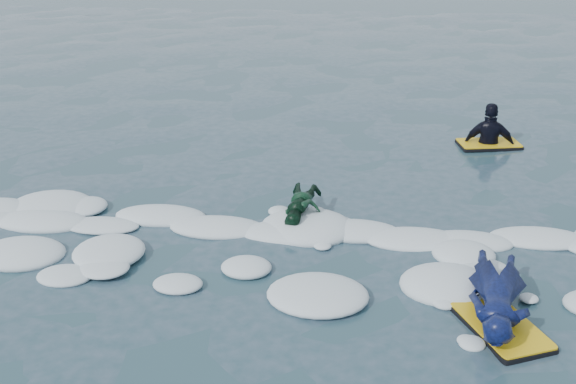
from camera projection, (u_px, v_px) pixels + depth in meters
The scene contains 5 objects.
ground at pixel (270, 284), 8.63m from camera, with size 120.00×120.00×0.00m, color #1B3542.
foam_band at pixel (280, 245), 9.58m from camera, with size 12.00×3.10×0.30m, color silver, non-canonical shape.
prone_woman_unit at pixel (498, 299), 7.84m from camera, with size 1.09×1.88×0.47m.
prone_child_unit at pixel (303, 208), 10.13m from camera, with size 0.70×1.20×0.44m.
waiting_rider_unit at pixel (489, 147), 13.24m from camera, with size 1.21×0.82×1.67m.
Camera 1 is at (1.00, -7.47, 4.35)m, focal length 45.00 mm.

